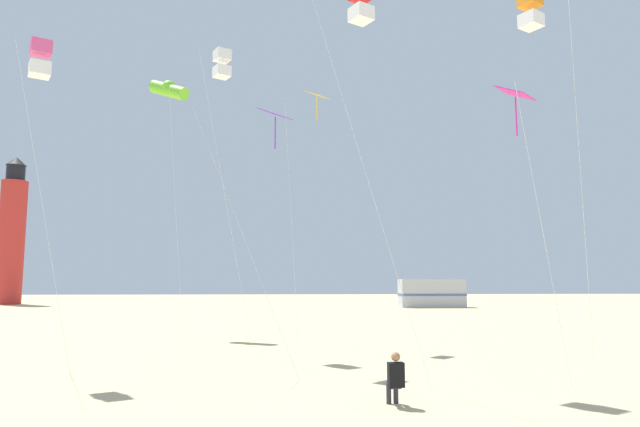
% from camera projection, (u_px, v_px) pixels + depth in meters
% --- Properties ---
extents(kite_flyer_standing, '(0.35, 0.52, 1.16)m').
position_uv_depth(kite_flyer_standing, '(395.00, 377.00, 12.00)').
color(kite_flyer_standing, black).
rests_on(kite_flyer_standing, ground).
extents(kite_box_white, '(2.21, 1.88, 12.14)m').
position_uv_depth(kite_box_white, '(222.00, 64.00, 22.88)').
color(kite_box_white, silver).
rests_on(kite_box_white, ground).
extents(kite_box_orange, '(2.07, 2.07, 11.92)m').
position_uv_depth(kite_box_orange, '(531.00, 11.00, 17.91)').
color(kite_box_orange, silver).
rests_on(kite_box_orange, ground).
extents(kite_box_scarlet, '(3.24, 2.18, 11.71)m').
position_uv_depth(kite_box_scarlet, '(361.00, 4.00, 17.02)').
color(kite_box_scarlet, silver).
rests_on(kite_box_scarlet, ground).
extents(kite_diamond_violet, '(3.44, 3.25, 8.45)m').
position_uv_depth(kite_diamond_violet, '(273.00, 123.00, 18.47)').
color(kite_diamond_violet, silver).
rests_on(kite_diamond_violet, ground).
extents(kite_diamond_gold, '(2.04, 2.22, 11.08)m').
position_uv_depth(kite_diamond_gold, '(315.00, 106.00, 24.57)').
color(kite_diamond_gold, silver).
rests_on(kite_diamond_gold, ground).
extents(kite_diamond_magenta, '(1.57, 1.57, 7.99)m').
position_uv_depth(kite_diamond_magenta, '(517.00, 103.00, 15.15)').
color(kite_diamond_magenta, silver).
rests_on(kite_diamond_magenta, ground).
extents(kite_box_rainbow, '(1.86, 1.86, 10.20)m').
position_uv_depth(kite_box_rainbow, '(40.00, 59.00, 17.48)').
color(kite_box_rainbow, silver).
rests_on(kite_box_rainbow, ground).
extents(kite_tube_lime, '(2.47, 2.02, 13.55)m').
position_uv_depth(kite_tube_lime, '(169.00, 90.00, 29.73)').
color(kite_tube_lime, silver).
rests_on(kite_tube_lime, ground).
extents(lighthouse_distant, '(2.80, 2.80, 16.80)m').
position_uv_depth(lighthouse_distant, '(12.00, 235.00, 62.94)').
color(lighthouse_distant, red).
rests_on(lighthouse_distant, ground).
extents(rv_van_silver, '(6.44, 2.34, 2.80)m').
position_uv_depth(rv_van_silver, '(432.00, 293.00, 55.51)').
color(rv_van_silver, '#B7BABF').
rests_on(rv_van_silver, ground).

